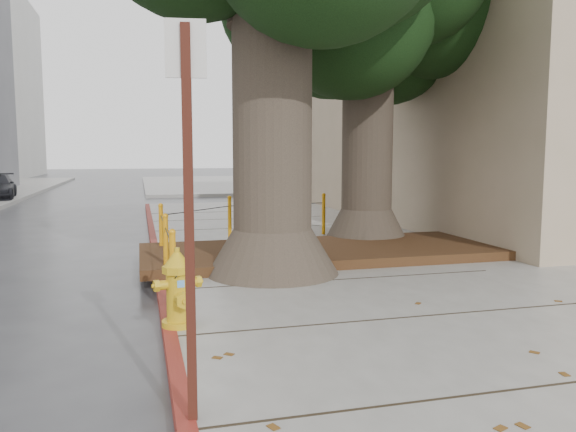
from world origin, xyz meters
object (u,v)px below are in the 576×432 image
fire_hydrant (178,288)px  signpost (189,200)px  car_red (381,181)px  car_silver (335,182)px

fire_hydrant → signpost: bearing=-103.1°
signpost → car_red: bearing=70.5°
fire_hydrant → car_red: size_ratio=0.23×
signpost → car_silver: 23.48m
signpost → car_silver: size_ratio=0.77×
car_silver → car_red: bearing=-93.4°
car_red → signpost: bearing=154.6°
car_silver → car_red: 2.39m
car_silver → signpost: bearing=155.5°
car_silver → car_red: size_ratio=0.93×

